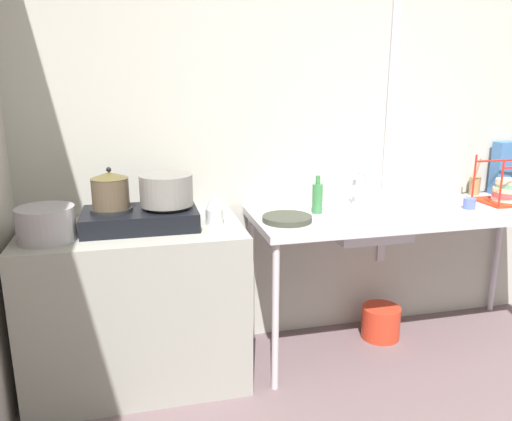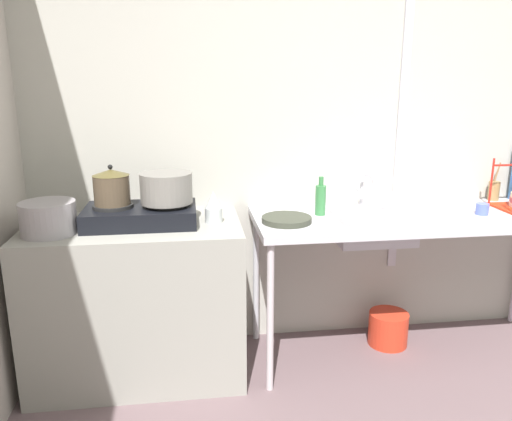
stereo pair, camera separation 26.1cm
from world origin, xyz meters
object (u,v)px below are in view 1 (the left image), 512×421
Objects in this scene: cup_by_rack at (469,203)px; pot_on_right_burner at (166,190)px; dish_rack at (508,192)px; faucet at (357,183)px; bucket_on_floor at (381,322)px; pot_on_left_burner at (110,190)px; utensil_jar at (475,185)px; pot_beside_stove at (46,224)px; cereal_box at (503,168)px; sink_basin at (366,224)px; stove at (140,218)px; frying_pan at (287,219)px; percolator at (214,208)px; bottle_by_sink at (317,198)px; small_bowl_on_drainboard at (416,207)px.

pot_on_right_burner is at bearing 178.16° from cup_by_rack.
pot_on_right_burner is at bearing -179.20° from dish_rack.
faucet is 0.89m from bucket_on_floor.
pot_on_left_burner reaches higher than utensil_jar.
cup_by_rack is at bearing -1.84° from pot_on_right_burner.
cereal_box is at bearing 7.53° from pot_beside_stove.
bucket_on_floor is (0.19, 0.10, -0.67)m from sink_basin.
pot_on_right_burner reaches higher than faucet.
stove is 2.65× the size of faucet.
dish_rack is at bearing 3.61° from frying_pan.
faucet is (0.01, 0.16, 0.20)m from sink_basin.
cup_by_rack is 0.56m from cereal_box.
bottle_by_sink reaches higher than percolator.
cereal_box is at bearing 8.09° from bottle_by_sink.
cup_by_rack is (1.69, -0.05, -0.16)m from pot_on_right_burner.
cereal_box is at bearing 5.87° from pot_on_left_burner.
dish_rack is 1.57× the size of bottle_by_sink.
pot_beside_stove is 2.24m from cup_by_rack.
small_bowl_on_drainboard is at bearing -29.69° from faucet.
cup_by_rack reaches higher than small_bowl_on_drainboard.
small_bowl_on_drainboard is at bearing 3.75° from frying_pan.
faucet is 0.63× the size of cereal_box.
stove is 1.22m from sink_basin.
stove is at bearing 0.00° from pot_on_left_burner.
stove is at bearing 179.65° from sink_basin.
stove is at bearing -172.78° from faucet.
frying_pan is at bearing -179.68° from cup_by_rack.
utensil_jar reaches higher than bottle_by_sink.
utensil_jar is (1.71, 0.26, -0.02)m from percolator.
stove is 2.13× the size of pot_on_right_burner.
faucet is at bearing 159.94° from bucket_on_floor.
cereal_box is at bearing 7.74° from percolator.
frying_pan is 1.08m from cup_by_rack.
dish_rack is at bearing -4.92° from bucket_on_floor.
pot_on_right_burner is 1.13× the size of utensil_jar.
pot_beside_stove is 2.71m from cereal_box.
percolator is at bearing -2.78° from pot_on_right_burner.
pot_on_left_burner reaches higher than pot_beside_stove.
pot_on_left_burner is at bearing 178.41° from cup_by_rack.
pot_beside_stove is at bearing -176.46° from sink_basin.
dish_rack is at bearing 1.28° from percolator.
sink_basin is at bearing -14.19° from bottle_by_sink.
pot_beside_stove is (-0.29, -0.11, -0.12)m from pot_on_left_burner.
cereal_box reaches higher than stove.
dish_rack is at bearing -75.33° from utensil_jar.
frying_pan is at bearing -5.67° from pot_on_right_burner.
bucket_on_floor is (-0.87, -0.16, -0.90)m from cereal_box.
sink_basin is at bearing 6.38° from frying_pan.
stove is at bearing 180.00° from pot_on_right_burner.
frying_pan is at bearing -3.95° from pot_on_left_burner.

